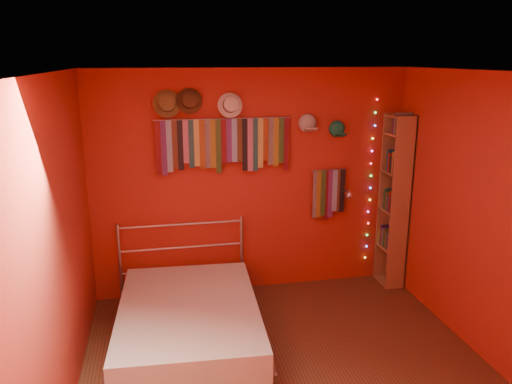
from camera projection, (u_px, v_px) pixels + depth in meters
ground at (291, 377)px, 4.20m from camera, size 3.50×3.50×0.00m
back_wall at (252, 183)px, 5.53m from camera, size 3.50×0.02×2.50m
right_wall at (494, 223)px, 4.21m from camera, size 0.02×3.50×2.50m
left_wall at (57, 254)px, 3.54m from camera, size 0.02×3.50×2.50m
ceiling at (298, 72)px, 3.55m from camera, size 3.50×3.50×0.02m
tie_rack at (224, 143)px, 5.29m from camera, size 1.45×0.03×0.59m
small_tie_rack at (328, 192)px, 5.67m from camera, size 0.40×0.03×0.60m
fedora_olive at (167, 103)px, 5.04m from camera, size 0.28×0.15×0.28m
fedora_brown at (189, 101)px, 5.08m from camera, size 0.27×0.14×0.26m
fedora_white at (230, 105)px, 5.17m from camera, size 0.26×0.14×0.26m
cap_white at (307, 123)px, 5.43m from camera, size 0.19×0.24×0.19m
cap_green at (337, 129)px, 5.51m from camera, size 0.18×0.23×0.18m
fairy_lights at (371, 182)px, 5.77m from camera, size 0.05×0.02×1.91m
reading_lamp at (348, 194)px, 5.52m from camera, size 0.08×0.33×0.10m
bookshelf at (397, 201)px, 5.70m from camera, size 0.25×0.34×2.00m
bed at (189, 322)px, 4.66m from camera, size 1.46×1.90×0.90m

